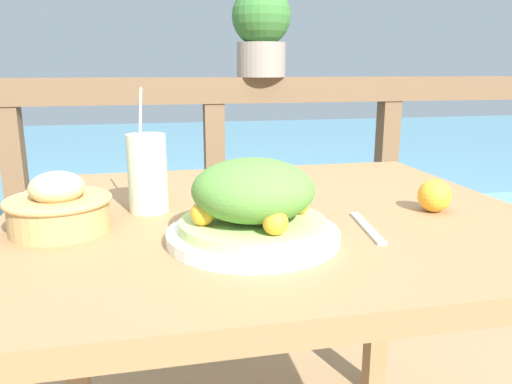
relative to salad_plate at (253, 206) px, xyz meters
name	(u,v)px	position (x,y,z in m)	size (l,w,h in m)	color
patio_table	(267,257)	(0.07, 0.18, -0.16)	(1.06, 0.92, 0.77)	#997047
railing_fence	(215,166)	(0.07, 1.01, -0.13)	(2.80, 0.08, 1.03)	brown
sea_backdrop	(178,170)	(0.07, 3.51, -0.63)	(12.00, 4.00, 0.40)	#568EA8
salad_plate	(253,206)	(0.00, 0.00, 0.00)	(0.29, 0.29, 0.14)	white
drink_glass	(147,173)	(-0.17, 0.22, 0.02)	(0.08, 0.08, 0.25)	beige
bread_basket	(59,207)	(-0.33, 0.13, -0.02)	(0.19, 0.19, 0.11)	tan
potted_plant	(261,29)	(0.24, 1.01, 0.36)	(0.21, 0.21, 0.31)	gray
fork	(367,227)	(0.22, 0.02, -0.06)	(0.04, 0.18, 0.00)	silver
orange_near_basket	(434,196)	(0.40, 0.10, -0.03)	(0.07, 0.07, 0.07)	#F9A328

